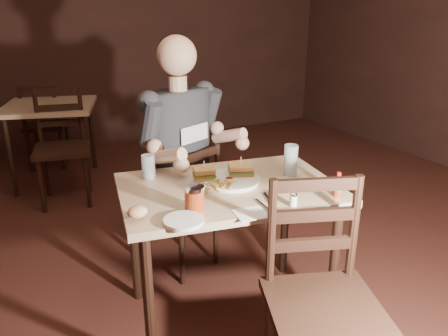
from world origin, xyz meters
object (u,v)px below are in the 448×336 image
chair_far (181,208)px  dinner_plate (231,181)px  hot_sauce (338,185)px  chair_near (324,308)px  syrup_dispenser (194,199)px  glass_left (148,167)px  side_plate (184,222)px  bg_table (50,114)px  bg_chair_far (46,125)px  main_table (229,203)px  glass_right (291,160)px  diner (184,127)px  bg_chair_near (62,149)px

chair_far → dinner_plate: 0.65m
chair_far → hot_sauce: (0.43, -0.93, 0.41)m
chair_near → syrup_dispenser: 0.70m
glass_left → syrup_dispenser: size_ratio=1.11×
chair_near → side_plate: chair_near is taller
bg_table → syrup_dispenser: 2.74m
chair_far → dinner_plate: chair_far is taller
bg_chair_far → glass_left: size_ratio=6.93×
main_table → syrup_dispenser: bearing=-146.2°
glass_right → hot_sauce: bearing=-85.3°
diner → bg_table: bearing=82.7°
main_table → bg_chair_near: bearing=105.1°
main_table → chair_far: chair_far is taller
bg_chair_near → bg_chair_far: bearing=101.8°
side_plate → glass_right: bearing=19.0°
bg_table → glass_left: (0.22, -2.25, 0.15)m
dinner_plate → bg_chair_far: bearing=100.6°
bg_chair_far → side_plate: 3.38m
chair_far → diner: bearing=90.0°
dinner_plate → glass_right: (0.33, -0.06, 0.08)m
chair_far → bg_chair_near: bearing=-92.3°
bg_table → bg_chair_near: bg_chair_near is taller
main_table → bg_table: (-0.54, 2.54, 0.00)m
main_table → glass_right: glass_right is taller
chair_far → bg_chair_near: size_ratio=0.86×
bg_chair_near → hot_sauce: bearing=-56.6°
chair_near → bg_chair_far: chair_near is taller
glass_right → main_table: bearing=177.0°
chair_near → glass_left: size_ratio=7.61×
syrup_dispenser → side_plate: 0.13m
bg_chair_far → glass_right: 3.26m
glass_right → syrup_dispenser: size_ratio=1.46×
bg_chair_near → glass_right: 2.23m
chair_far → diner: diner is taller
hot_sauce → glass_right: bearing=94.7°
main_table → diner: 0.59m
bg_table → chair_far: (0.50, -1.97, -0.26)m
main_table → chair_near: size_ratio=1.23×
chair_far → chair_near: (0.09, -1.27, 0.07)m
diner → dinner_plate: (0.05, -0.48, -0.18)m
glass_right → dinner_plate: bearing=170.3°
bg_chair_near → diner: size_ratio=0.93×
bg_chair_near → glass_left: 1.75m
bg_table → chair_far: chair_far is taller
glass_left → chair_far: bearing=44.5°
diner → glass_left: diner is taller
chair_near → syrup_dispenser: (-0.33, 0.52, 0.34)m
glass_left → bg_chair_near: bearing=97.2°
bg_chair_near → side_plate: 2.28m
syrup_dispenser → glass_left: bearing=106.6°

